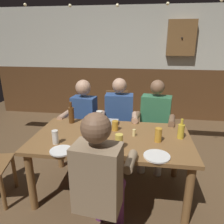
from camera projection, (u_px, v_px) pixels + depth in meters
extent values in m
plane|color=brown|center=(113.00, 182.00, 2.76)|extent=(7.52, 7.52, 0.00)
cube|color=beige|center=(129.00, 38.00, 4.59)|extent=(6.27, 0.12, 1.29)
cube|color=brown|center=(128.00, 93.00, 4.98)|extent=(6.27, 0.12, 1.13)
cube|color=brown|center=(112.00, 138.00, 2.40)|extent=(1.75, 0.97, 0.04)
cylinder|color=brown|center=(31.00, 181.00, 2.24)|extent=(0.08, 0.08, 0.68)
cylinder|color=brown|center=(188.00, 196.00, 2.03)|extent=(0.08, 0.08, 0.68)
cylinder|color=brown|center=(60.00, 145.00, 3.00)|extent=(0.08, 0.08, 0.68)
cylinder|color=brown|center=(176.00, 153.00, 2.79)|extent=(0.08, 0.08, 0.68)
cube|color=#2D4C84|center=(84.00, 113.00, 3.20)|extent=(0.37, 0.26, 0.49)
sphere|color=tan|center=(83.00, 87.00, 3.07)|extent=(0.22, 0.22, 0.22)
cylinder|color=#B78493|center=(88.00, 131.00, 3.13)|extent=(0.17, 0.38, 0.13)
cylinder|color=#B78493|center=(76.00, 129.00, 3.18)|extent=(0.17, 0.38, 0.13)
cylinder|color=#B78493|center=(84.00, 153.00, 3.05)|extent=(0.10, 0.10, 0.42)
cylinder|color=#B78493|center=(71.00, 151.00, 3.10)|extent=(0.10, 0.10, 0.42)
cylinder|color=#2D4C84|center=(91.00, 118.00, 2.91)|extent=(0.11, 0.29, 0.08)
cylinder|color=tan|center=(64.00, 116.00, 3.01)|extent=(0.11, 0.29, 0.08)
cube|color=#2D4C84|center=(119.00, 113.00, 3.12)|extent=(0.40, 0.24, 0.55)
sphere|color=tan|center=(119.00, 85.00, 2.99)|extent=(0.20, 0.20, 0.20)
cylinder|color=#2D4C84|center=(126.00, 133.00, 3.06)|extent=(0.15, 0.40, 0.13)
cylinder|color=#2D4C84|center=(111.00, 132.00, 3.08)|extent=(0.15, 0.40, 0.13)
cylinder|color=#2D4C84|center=(125.00, 157.00, 2.96)|extent=(0.10, 0.10, 0.42)
cylinder|color=#2D4C84|center=(109.00, 156.00, 2.98)|extent=(0.10, 0.10, 0.42)
cylinder|color=tan|center=(135.00, 117.00, 2.86)|extent=(0.09, 0.28, 0.08)
cylinder|color=tan|center=(101.00, 116.00, 2.90)|extent=(0.09, 0.28, 0.08)
cube|color=#33724C|center=(156.00, 115.00, 3.05)|extent=(0.44, 0.29, 0.54)
sphere|color=brown|center=(158.00, 87.00, 2.92)|extent=(0.20, 0.20, 0.20)
cylinder|color=silver|center=(161.00, 136.00, 2.96)|extent=(0.20, 0.44, 0.13)
cylinder|color=silver|center=(145.00, 134.00, 3.02)|extent=(0.20, 0.44, 0.13)
cylinder|color=silver|center=(158.00, 161.00, 2.85)|extent=(0.10, 0.10, 0.42)
cylinder|color=silver|center=(142.00, 158.00, 2.92)|extent=(0.10, 0.10, 0.42)
cylinder|color=brown|center=(172.00, 121.00, 2.75)|extent=(0.13, 0.29, 0.08)
cylinder|color=brown|center=(136.00, 117.00, 2.89)|extent=(0.13, 0.29, 0.08)
cube|color=#997F60|center=(97.00, 178.00, 1.65)|extent=(0.39, 0.28, 0.56)
sphere|color=brown|center=(96.00, 128.00, 1.51)|extent=(0.22, 0.22, 0.22)
cylinder|color=#6B2D66|center=(92.00, 192.00, 1.88)|extent=(0.18, 0.40, 0.13)
cylinder|color=#6B2D66|center=(114.00, 196.00, 1.83)|extent=(0.18, 0.40, 0.13)
cylinder|color=#6B2D66|center=(100.00, 201.00, 2.15)|extent=(0.10, 0.10, 0.42)
cylinder|color=#6B2D66|center=(119.00, 205.00, 2.10)|extent=(0.10, 0.10, 0.42)
cylinder|color=brown|center=(84.00, 155.00, 1.93)|extent=(0.11, 0.29, 0.08)
cylinder|color=#997F60|center=(130.00, 161.00, 1.82)|extent=(0.11, 0.29, 0.08)
cylinder|color=brown|center=(14.00, 171.00, 2.61)|extent=(0.04, 0.04, 0.44)
cylinder|color=brown|center=(3.00, 192.00, 2.25)|extent=(0.04, 0.04, 0.44)
cube|color=brown|center=(116.00, 117.00, 3.77)|extent=(0.47, 0.47, 0.02)
cube|color=brown|center=(117.00, 102.00, 3.89)|extent=(0.40, 0.06, 0.42)
cylinder|color=brown|center=(127.00, 134.00, 3.65)|extent=(0.04, 0.04, 0.44)
cylinder|color=brown|center=(105.00, 133.00, 3.67)|extent=(0.04, 0.04, 0.44)
cylinder|color=brown|center=(127.00, 125.00, 4.01)|extent=(0.04, 0.04, 0.44)
cylinder|color=brown|center=(107.00, 125.00, 4.03)|extent=(0.04, 0.04, 0.44)
cylinder|color=#F9E08C|center=(134.00, 133.00, 2.39)|extent=(0.04, 0.04, 0.08)
cube|color=#B2B7BC|center=(113.00, 122.00, 2.75)|extent=(0.14, 0.10, 0.05)
cylinder|color=white|center=(61.00, 151.00, 2.07)|extent=(0.22, 0.22, 0.01)
cylinder|color=white|center=(157.00, 156.00, 1.97)|extent=(0.25, 0.25, 0.01)
cylinder|color=#593314|center=(71.00, 115.00, 2.75)|extent=(0.07, 0.07, 0.21)
cylinder|color=#593314|center=(71.00, 105.00, 2.71)|extent=(0.03, 0.03, 0.07)
cylinder|color=#195923|center=(102.00, 130.00, 2.36)|extent=(0.06, 0.06, 0.16)
cylinder|color=#195923|center=(102.00, 120.00, 2.32)|extent=(0.02, 0.02, 0.08)
cylinder|color=gold|center=(181.00, 132.00, 2.32)|extent=(0.07, 0.07, 0.16)
cylinder|color=gold|center=(182.00, 122.00, 2.28)|extent=(0.03, 0.03, 0.07)
cylinder|color=gold|center=(115.00, 126.00, 2.53)|extent=(0.08, 0.08, 0.12)
cylinder|color=white|center=(100.00, 127.00, 2.51)|extent=(0.06, 0.06, 0.12)
cylinder|color=gold|center=(158.00, 135.00, 2.25)|extent=(0.07, 0.07, 0.15)
cylinder|color=white|center=(99.00, 117.00, 2.76)|extent=(0.08, 0.08, 0.16)
cylinder|color=white|center=(55.00, 137.00, 2.20)|extent=(0.06, 0.06, 0.15)
cylinder|color=#E5C64C|center=(119.00, 141.00, 2.10)|extent=(0.08, 0.08, 0.15)
cube|color=brown|center=(181.00, 38.00, 4.33)|extent=(0.56, 0.12, 0.70)
sphere|color=black|center=(182.00, 38.00, 4.26)|extent=(0.03, 0.03, 0.03)
sphere|color=#F9EAB2|center=(25.00, 5.00, 2.52)|extent=(0.04, 0.04, 0.04)
sphere|color=#F9EAB2|center=(70.00, 6.00, 2.45)|extent=(0.04, 0.04, 0.04)
sphere|color=#F9EAB2|center=(117.00, 5.00, 2.38)|extent=(0.04, 0.04, 0.04)
sphere|color=#F9EAB2|center=(168.00, 4.00, 2.31)|extent=(0.04, 0.04, 0.04)
sphere|color=#F9EAB2|center=(222.00, 0.00, 2.23)|extent=(0.04, 0.04, 0.04)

